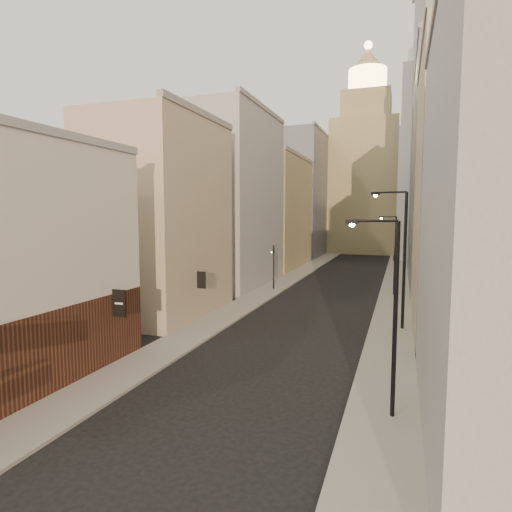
{
  "coord_description": "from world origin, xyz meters",
  "views": [
    {
      "loc": [
        7.04,
        -5.07,
        8.41
      ],
      "look_at": [
        -1.76,
        20.67,
        5.72
      ],
      "focal_mm": 30.0,
      "sensor_mm": 36.0,
      "label": 1
    }
  ],
  "objects_px": {
    "clock_tower": "(365,171)",
    "traffic_light_left": "(274,257)",
    "streetlamp_far": "(394,246)",
    "streetlamp_near": "(390,307)",
    "white_tower": "(422,157)",
    "traffic_light_right": "(395,260)",
    "streetlamp_mid": "(401,252)"
  },
  "relations": [
    {
      "from": "clock_tower",
      "to": "traffic_light_left",
      "type": "bearing_deg",
      "value": -95.71
    },
    {
      "from": "streetlamp_far",
      "to": "streetlamp_near",
      "type": "bearing_deg",
      "value": -70.85
    },
    {
      "from": "white_tower",
      "to": "streetlamp_near",
      "type": "distance_m",
      "value": 66.88
    },
    {
      "from": "clock_tower",
      "to": "traffic_light_right",
      "type": "height_order",
      "value": "clock_tower"
    },
    {
      "from": "clock_tower",
      "to": "streetlamp_far",
      "type": "xyz_separation_m",
      "value": [
        7.16,
        -45.02,
        -12.99
      ]
    },
    {
      "from": "white_tower",
      "to": "streetlamp_mid",
      "type": "relative_size",
      "value": 4.14
    },
    {
      "from": "traffic_light_right",
      "to": "streetlamp_mid",
      "type": "bearing_deg",
      "value": 83.22
    },
    {
      "from": "streetlamp_mid",
      "to": "traffic_light_left",
      "type": "relative_size",
      "value": 2.0
    },
    {
      "from": "streetlamp_mid",
      "to": "streetlamp_far",
      "type": "bearing_deg",
      "value": 106.33
    },
    {
      "from": "streetlamp_far",
      "to": "traffic_light_left",
      "type": "distance_m",
      "value": 14.38
    },
    {
      "from": "traffic_light_right",
      "to": "traffic_light_left",
      "type": "bearing_deg",
      "value": -6.05
    },
    {
      "from": "traffic_light_left",
      "to": "traffic_light_right",
      "type": "xyz_separation_m",
      "value": [
        12.66,
        0.71,
        0.06
      ]
    },
    {
      "from": "streetlamp_near",
      "to": "traffic_light_left",
      "type": "bearing_deg",
      "value": 120.16
    },
    {
      "from": "streetlamp_mid",
      "to": "streetlamp_near",
      "type": "bearing_deg",
      "value": -77.48
    },
    {
      "from": "clock_tower",
      "to": "traffic_light_right",
      "type": "xyz_separation_m",
      "value": [
        7.43,
        -51.55,
        -13.9
      ]
    },
    {
      "from": "streetlamp_near",
      "to": "traffic_light_right",
      "type": "relative_size",
      "value": 1.64
    },
    {
      "from": "white_tower",
      "to": "streetlamp_mid",
      "type": "xyz_separation_m",
      "value": [
        -2.98,
        -50.95,
        -12.89
      ]
    },
    {
      "from": "white_tower",
      "to": "streetlamp_mid",
      "type": "height_order",
      "value": "white_tower"
    },
    {
      "from": "streetlamp_mid",
      "to": "streetlamp_far",
      "type": "distance_m",
      "value": 19.98
    },
    {
      "from": "white_tower",
      "to": "traffic_light_left",
      "type": "bearing_deg",
      "value": -112.98
    },
    {
      "from": "streetlamp_mid",
      "to": "traffic_light_right",
      "type": "distance_m",
      "value": 13.56
    },
    {
      "from": "clock_tower",
      "to": "streetlamp_mid",
      "type": "relative_size",
      "value": 4.48
    },
    {
      "from": "streetlamp_near",
      "to": "traffic_light_right",
      "type": "height_order",
      "value": "streetlamp_near"
    },
    {
      "from": "streetlamp_mid",
      "to": "traffic_light_right",
      "type": "height_order",
      "value": "streetlamp_mid"
    },
    {
      "from": "clock_tower",
      "to": "traffic_light_left",
      "type": "relative_size",
      "value": 8.98
    },
    {
      "from": "white_tower",
      "to": "streetlamp_near",
      "type": "bearing_deg",
      "value": -92.91
    },
    {
      "from": "streetlamp_near",
      "to": "streetlamp_far",
      "type": "relative_size",
      "value": 1.01
    },
    {
      "from": "streetlamp_far",
      "to": "traffic_light_left",
      "type": "bearing_deg",
      "value": -131.42
    },
    {
      "from": "clock_tower",
      "to": "traffic_light_right",
      "type": "relative_size",
      "value": 8.98
    },
    {
      "from": "clock_tower",
      "to": "traffic_light_left",
      "type": "height_order",
      "value": "clock_tower"
    },
    {
      "from": "clock_tower",
      "to": "streetlamp_far",
      "type": "relative_size",
      "value": 5.52
    },
    {
      "from": "streetlamp_far",
      "to": "clock_tower",
      "type": "bearing_deg",
      "value": 117.3
    }
  ]
}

